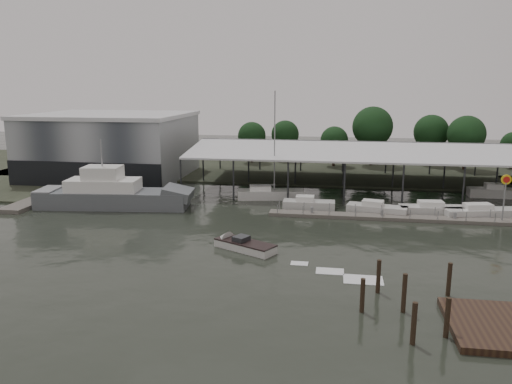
# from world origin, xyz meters

# --- Properties ---
(ground) EXTENTS (200.00, 200.00, 0.00)m
(ground) POSITION_xyz_m (0.00, 0.00, 0.00)
(ground) COLOR #242921
(ground) RESTS_ON ground
(land_strip_far) EXTENTS (140.00, 30.00, 0.30)m
(land_strip_far) POSITION_xyz_m (0.00, 42.00, 0.10)
(land_strip_far) COLOR #393E2F
(land_strip_far) RESTS_ON ground
(land_strip_west) EXTENTS (20.00, 40.00, 0.30)m
(land_strip_west) POSITION_xyz_m (-40.00, 30.00, 0.10)
(land_strip_west) COLOR #393E2F
(land_strip_west) RESTS_ON ground
(storage_warehouse) EXTENTS (24.50, 20.50, 10.50)m
(storage_warehouse) POSITION_xyz_m (-28.00, 29.94, 5.29)
(storage_warehouse) COLOR #969B9F
(storage_warehouse) RESTS_ON ground
(covered_boat_shed) EXTENTS (58.24, 24.00, 6.96)m
(covered_boat_shed) POSITION_xyz_m (17.00, 28.00, 6.13)
(covered_boat_shed) COLOR silver
(covered_boat_shed) RESTS_ON ground
(trawler_dock) EXTENTS (3.00, 18.00, 0.50)m
(trawler_dock) POSITION_xyz_m (-30.00, 14.00, 0.25)
(trawler_dock) COLOR #5E5B53
(trawler_dock) RESTS_ON ground
(floating_dock) EXTENTS (28.00, 2.00, 1.40)m
(floating_dock) POSITION_xyz_m (15.00, 10.00, 0.20)
(floating_dock) COLOR #5E5B53
(floating_dock) RESTS_ON ground
(shell_fuel_sign) EXTENTS (1.10, 0.18, 5.55)m
(shell_fuel_sign) POSITION_xyz_m (27.00, 9.99, 3.93)
(shell_fuel_sign) COLOR gray
(shell_fuel_sign) RESTS_ON ground
(grey_trawler) EXTENTS (19.82, 6.66, 8.84)m
(grey_trawler) POSITION_xyz_m (-18.82, 10.36, 1.58)
(grey_trawler) COLOR #575C60
(grey_trawler) RESTS_ON ground
(white_sailboat) EXTENTS (9.21, 4.16, 14.55)m
(white_sailboat) POSITION_xyz_m (-0.11, 18.12, 0.67)
(white_sailboat) COLOR silver
(white_sailboat) RESTS_ON ground
(speedboat_underway) EXTENTS (16.29, 9.63, 2.00)m
(speedboat_underway) POSITION_xyz_m (-0.04, -3.05, 0.39)
(speedboat_underway) COLOR silver
(speedboat_underway) RESTS_ON ground
(moored_cruiser_0) EXTENTS (6.37, 2.25, 1.70)m
(moored_cruiser_0) POSITION_xyz_m (5.38, 13.27, 0.61)
(moored_cruiser_0) COLOR silver
(moored_cruiser_0) RESTS_ON ground
(moored_cruiser_1) EXTENTS (7.27, 3.64, 1.70)m
(moored_cruiser_1) POSITION_xyz_m (13.52, 12.10, 0.61)
(moored_cruiser_1) COLOR silver
(moored_cruiser_1) RESTS_ON ground
(moored_cruiser_2) EXTENTS (8.32, 2.92, 1.70)m
(moored_cruiser_2) POSITION_xyz_m (20.27, 12.89, 0.61)
(moored_cruiser_2) COLOR silver
(moored_cruiser_2) RESTS_ON ground
(moored_cruiser_3) EXTENTS (9.01, 4.02, 1.70)m
(moored_cruiser_3) POSITION_xyz_m (25.44, 12.38, 0.61)
(moored_cruiser_3) COLOR silver
(moored_cruiser_3) RESTS_ON ground
(mooring_pilings) EXTENTS (6.68, 7.97, 3.36)m
(mooring_pilings) POSITION_xyz_m (13.70, -14.68, 1.00)
(mooring_pilings) COLOR #36261B
(mooring_pilings) RESTS_ON ground
(horizon_tree_line) EXTENTS (69.51, 11.52, 11.15)m
(horizon_tree_line) POSITION_xyz_m (23.72, 48.03, 6.12)
(horizon_tree_line) COLOR black
(horizon_tree_line) RESTS_ON ground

